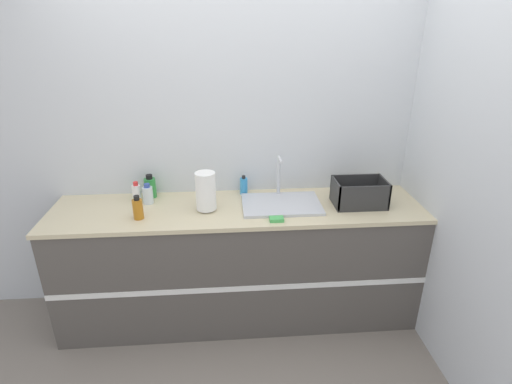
{
  "coord_description": "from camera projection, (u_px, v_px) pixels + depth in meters",
  "views": [
    {
      "loc": [
        -0.07,
        -2.19,
        2.09
      ],
      "look_at": [
        0.12,
        0.26,
        1.03
      ],
      "focal_mm": 28.0,
      "sensor_mm": 36.0,
      "label": 1
    }
  ],
  "objects": [
    {
      "name": "wall_back",
      "position": [
        236.0,
        139.0,
        2.89
      ],
      "size": [
        4.94,
        0.06,
        2.6
      ],
      "color": "silver",
      "rests_on": "ground_plane"
    },
    {
      "name": "bottle_green",
      "position": [
        150.0,
        187.0,
        2.88
      ],
      "size": [
        0.08,
        0.08,
        0.17
      ],
      "color": "#2D8C3D",
      "rests_on": "counter_cabinet"
    },
    {
      "name": "sponge",
      "position": [
        277.0,
        219.0,
        2.56
      ],
      "size": [
        0.09,
        0.06,
        0.02
      ],
      "color": "#4CB259",
      "rests_on": "counter_cabinet"
    },
    {
      "name": "ground_plane",
      "position": [
        242.0,
        339.0,
        2.84
      ],
      "size": [
        12.0,
        12.0,
        0.0
      ],
      "primitive_type": "plane",
      "color": "slate"
    },
    {
      "name": "wall_right",
      "position": [
        430.0,
        148.0,
        2.69
      ],
      "size": [
        0.06,
        2.59,
        2.6
      ],
      "color": "silver",
      "rests_on": "ground_plane"
    },
    {
      "name": "bottle_clear",
      "position": [
        148.0,
        195.0,
        2.78
      ],
      "size": [
        0.07,
        0.07,
        0.15
      ],
      "color": "silver",
      "rests_on": "counter_cabinet"
    },
    {
      "name": "counter_cabinet",
      "position": [
        240.0,
        262.0,
        2.93
      ],
      "size": [
        2.57,
        0.61,
        0.91
      ],
      "color": "#514C47",
      "rests_on": "ground_plane"
    },
    {
      "name": "dish_rack",
      "position": [
        359.0,
        195.0,
        2.76
      ],
      "size": [
        0.35,
        0.23,
        0.18
      ],
      "color": "#2D2D2D",
      "rests_on": "counter_cabinet"
    },
    {
      "name": "bottle_amber",
      "position": [
        138.0,
        209.0,
        2.56
      ],
      "size": [
        0.07,
        0.07,
        0.16
      ],
      "color": "#B26B19",
      "rests_on": "counter_cabinet"
    },
    {
      "name": "bottle_white_spray",
      "position": [
        137.0,
        193.0,
        2.82
      ],
      "size": [
        0.06,
        0.06,
        0.14
      ],
      "color": "white",
      "rests_on": "counter_cabinet"
    },
    {
      "name": "paper_towel_roll",
      "position": [
        206.0,
        191.0,
        2.65
      ],
      "size": [
        0.13,
        0.13,
        0.27
      ],
      "color": "#4C4C51",
      "rests_on": "counter_cabinet"
    },
    {
      "name": "soap_dispenser",
      "position": [
        244.0,
        186.0,
        2.93
      ],
      "size": [
        0.06,
        0.06,
        0.14
      ],
      "color": "#338CCC",
      "rests_on": "counter_cabinet"
    },
    {
      "name": "sink",
      "position": [
        281.0,
        202.0,
        2.77
      ],
      "size": [
        0.54,
        0.37,
        0.31
      ],
      "color": "silver",
      "rests_on": "counter_cabinet"
    }
  ]
}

